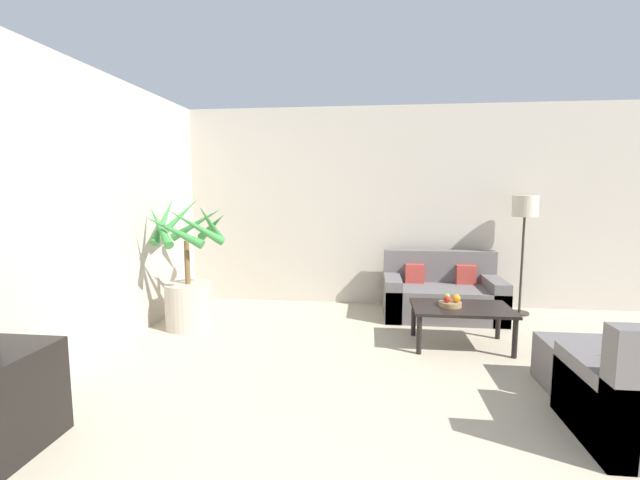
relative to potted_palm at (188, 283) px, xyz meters
The scene contains 10 objects.
wall_back 3.35m from the potted_palm, 24.04° to the left, with size 8.48×0.06×2.70m.
potted_palm is the anchor object (origin of this frame).
sofa_loveseat 3.08m from the potted_palm, 14.95° to the left, with size 1.43×0.80×0.80m.
floor_lamp 4.18m from the potted_palm, 14.09° to the left, with size 0.31×0.31×1.51m.
coffee_table 3.01m from the potted_palm, ahead, with size 0.98×0.62×0.41m.
fruit_bowl 2.89m from the potted_palm, ahead, with size 0.22×0.22×0.05m.
apple_red 2.86m from the potted_palm, ahead, with size 0.07×0.07×0.07m.
apple_green 2.86m from the potted_palm, ahead, with size 0.07×0.07×0.07m.
orange_fruit 2.95m from the potted_palm, ahead, with size 0.08×0.08×0.08m.
ottoman 3.96m from the potted_palm, 16.47° to the right, with size 0.65×0.50×0.38m.
Camera 1 is at (-0.92, 0.79, 1.59)m, focal length 24.00 mm.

